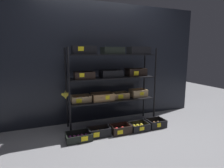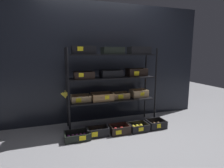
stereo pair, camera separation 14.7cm
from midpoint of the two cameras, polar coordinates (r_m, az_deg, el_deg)
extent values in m
plane|color=gray|center=(3.33, 1.30, -12.77)|extent=(10.00, 10.00, 0.00)
cube|color=black|center=(3.45, -0.77, 6.73)|extent=(3.92, 0.12, 2.19)
cylinder|color=black|center=(2.79, -12.24, -2.69)|extent=(0.03, 0.03, 1.37)
cylinder|color=black|center=(3.30, 14.98, -0.91)|extent=(0.03, 0.03, 1.37)
cylinder|color=black|center=(3.15, -12.95, -1.32)|extent=(0.03, 0.03, 1.37)
cylinder|color=black|center=(3.61, 11.79, 0.10)|extent=(0.03, 0.03, 1.37)
cube|color=black|center=(3.18, 1.33, -5.09)|extent=(1.49, 0.34, 0.02)
cube|color=black|center=(3.11, 1.36, 1.97)|extent=(1.49, 0.34, 0.02)
cube|color=black|center=(3.08, 1.39, 9.26)|extent=(1.49, 0.34, 0.02)
cube|color=tan|center=(3.10, -8.55, -5.30)|extent=(0.32, 0.23, 0.01)
cube|color=tan|center=(2.98, -8.23, -4.87)|extent=(0.32, 0.02, 0.09)
cube|color=tan|center=(3.19, -8.91, -3.92)|extent=(0.32, 0.02, 0.09)
cube|color=tan|center=(3.06, -11.39, -4.56)|extent=(0.02, 0.20, 0.09)
cube|color=tan|center=(3.11, -5.81, -4.20)|extent=(0.02, 0.20, 0.09)
sphere|color=orange|center=(3.04, -9.48, -4.76)|extent=(0.07, 0.07, 0.07)
sphere|color=orange|center=(3.06, -7.46, -4.61)|extent=(0.07, 0.07, 0.07)
sphere|color=orange|center=(3.11, -9.72, -4.46)|extent=(0.07, 0.07, 0.07)
sphere|color=orange|center=(3.12, -7.66, -4.35)|extent=(0.07, 0.07, 0.07)
cube|color=yellow|center=(2.97, -9.21, -5.20)|extent=(0.09, 0.01, 0.07)
cube|color=#A87F51|center=(3.13, -1.79, -5.04)|extent=(0.36, 0.25, 0.01)
cube|color=#A87F51|center=(3.00, -1.15, -4.43)|extent=(0.36, 0.02, 0.11)
cube|color=#A87F51|center=(3.23, -2.39, -3.45)|extent=(0.36, 0.02, 0.11)
cube|color=#A87F51|center=(3.07, -4.93, -4.15)|extent=(0.02, 0.22, 0.11)
cube|color=#A87F51|center=(3.17, 1.24, -3.69)|extent=(0.02, 0.22, 0.11)
sphere|color=#5A2F5B|center=(3.04, -3.49, -4.92)|extent=(0.05, 0.05, 0.05)
sphere|color=#642A50|center=(3.05, -2.52, -4.84)|extent=(0.05, 0.05, 0.05)
sphere|color=#57244E|center=(3.07, -1.53, -4.78)|extent=(0.05, 0.05, 0.05)
sphere|color=#562A4D|center=(3.08, -0.45, -4.68)|extent=(0.05, 0.05, 0.05)
sphere|color=#5F1847|center=(3.10, 0.50, -4.61)|extent=(0.05, 0.05, 0.05)
sphere|color=#6C1851|center=(3.10, -3.80, -4.65)|extent=(0.05, 0.05, 0.05)
sphere|color=#6D1E54|center=(3.11, -2.78, -4.58)|extent=(0.05, 0.05, 0.05)
sphere|color=#642F5B|center=(3.12, -1.86, -4.50)|extent=(0.05, 0.05, 0.05)
sphere|color=#642B54|center=(3.13, -0.80, -4.45)|extent=(0.05, 0.05, 0.05)
sphere|color=#6C2E54|center=(3.16, 0.14, -4.35)|extent=(0.05, 0.05, 0.05)
sphere|color=#582945|center=(3.15, -4.09, -4.42)|extent=(0.05, 0.05, 0.05)
sphere|color=#66175D|center=(3.16, -3.11, -4.34)|extent=(0.05, 0.05, 0.05)
sphere|color=#5F2758|center=(3.17, -2.01, -4.27)|extent=(0.05, 0.05, 0.05)
sphere|color=#65234F|center=(3.19, -1.13, -4.19)|extent=(0.05, 0.05, 0.05)
sphere|color=#552C4E|center=(3.21, -0.11, -4.11)|extent=(0.05, 0.05, 0.05)
cube|color=yellow|center=(3.01, -0.13, -4.32)|extent=(0.07, 0.01, 0.07)
cube|color=tan|center=(3.28, 3.92, -4.36)|extent=(0.31, 0.21, 0.01)
cube|color=tan|center=(3.18, 4.58, -3.88)|extent=(0.31, 0.02, 0.09)
cube|color=tan|center=(3.36, 3.30, -3.15)|extent=(0.31, 0.02, 0.09)
cube|color=tan|center=(3.22, 1.53, -3.69)|extent=(0.02, 0.18, 0.09)
cube|color=tan|center=(3.33, 6.24, -3.32)|extent=(0.02, 0.18, 0.09)
sphere|color=gold|center=(3.23, 3.30, -3.80)|extent=(0.07, 0.07, 0.07)
sphere|color=#E3C44E|center=(3.27, 4.87, -3.67)|extent=(0.07, 0.07, 0.07)
sphere|color=gold|center=(3.28, 3.00, -3.62)|extent=(0.07, 0.07, 0.07)
sphere|color=#D6C558|center=(3.32, 4.58, -3.48)|extent=(0.07, 0.07, 0.07)
cube|color=yellow|center=(3.17, 4.18, -4.08)|extent=(0.10, 0.01, 0.07)
cube|color=tan|center=(3.43, 9.78, -3.87)|extent=(0.30, 0.22, 0.01)
cube|color=tan|center=(3.33, 10.64, -3.14)|extent=(0.30, 0.02, 0.12)
cube|color=tan|center=(3.51, 9.02, -2.45)|extent=(0.30, 0.02, 0.12)
cube|color=tan|center=(3.35, 7.65, -2.96)|extent=(0.02, 0.19, 0.12)
cube|color=tan|center=(3.48, 11.88, -2.61)|extent=(0.02, 0.19, 0.12)
sphere|color=orange|center=(3.37, 9.02, -3.47)|extent=(0.06, 0.06, 0.06)
sphere|color=orange|center=(3.40, 10.02, -3.39)|extent=(0.06, 0.06, 0.06)
sphere|color=orange|center=(3.43, 11.07, -3.31)|extent=(0.06, 0.06, 0.06)
sphere|color=orange|center=(3.42, 8.49, -3.27)|extent=(0.06, 0.06, 0.06)
sphere|color=orange|center=(3.45, 9.54, -3.16)|extent=(0.06, 0.06, 0.06)
sphere|color=orange|center=(3.48, 10.56, -3.08)|extent=(0.06, 0.06, 0.06)
cube|color=yellow|center=(3.33, 10.95, -3.23)|extent=(0.08, 0.01, 0.07)
cube|color=black|center=(2.95, -7.52, 1.81)|extent=(0.32, 0.20, 0.01)
cube|color=black|center=(2.86, -7.21, 2.73)|extent=(0.32, 0.02, 0.10)
cube|color=black|center=(3.04, -7.87, 3.12)|extent=(0.32, 0.02, 0.10)
cube|color=black|center=(2.92, -10.50, 2.80)|extent=(0.02, 0.17, 0.10)
cube|color=black|center=(2.98, -4.65, 3.05)|extent=(0.02, 0.17, 0.10)
sphere|color=#84BC49|center=(2.91, -8.51, 2.51)|extent=(0.07, 0.07, 0.07)
sphere|color=#8EBA35|center=(2.94, -6.49, 2.61)|extent=(0.07, 0.07, 0.07)
sphere|color=#88BB3A|center=(2.97, -8.58, 2.64)|extent=(0.07, 0.07, 0.07)
sphere|color=#8FC23D|center=(2.99, -6.68, 2.72)|extent=(0.07, 0.07, 0.07)
cube|color=yellow|center=(2.84, -8.31, 2.85)|extent=(0.08, 0.01, 0.06)
cube|color=black|center=(3.13, 1.01, 2.33)|extent=(0.37, 0.26, 0.01)
cube|color=black|center=(3.01, 1.76, 3.22)|extent=(0.37, 0.02, 0.11)
cube|color=black|center=(3.24, 0.32, 3.67)|extent=(0.37, 0.02, 0.11)
cube|color=black|center=(3.07, -2.07, 3.34)|extent=(0.02, 0.22, 0.11)
cube|color=black|center=(3.19, 4.00, 3.55)|extent=(0.02, 0.22, 0.11)
ellipsoid|color=yellow|center=(3.06, -0.50, 3.00)|extent=(0.06, 0.06, 0.08)
ellipsoid|color=yellow|center=(3.08, 0.63, 3.04)|extent=(0.06, 0.06, 0.08)
ellipsoid|color=yellow|center=(3.10, 1.92, 3.08)|extent=(0.06, 0.06, 0.08)
ellipsoid|color=yellow|center=(3.12, 3.11, 3.13)|extent=(0.06, 0.06, 0.08)
ellipsoid|color=yellow|center=(3.14, -0.99, 3.16)|extent=(0.06, 0.06, 0.08)
ellipsoid|color=yellow|center=(3.15, 0.16, 3.20)|extent=(0.06, 0.06, 0.08)
ellipsoid|color=yellow|center=(3.18, 1.41, 3.24)|extent=(0.06, 0.06, 0.08)
ellipsoid|color=yellow|center=(3.20, 2.61, 3.28)|extent=(0.06, 0.06, 0.08)
cube|color=black|center=(3.34, 9.03, 2.67)|extent=(0.36, 0.23, 0.01)
cube|color=black|center=(3.24, 9.92, 3.65)|extent=(0.36, 0.02, 0.12)
cube|color=black|center=(3.43, 8.25, 4.01)|extent=(0.36, 0.02, 0.12)
cube|color=black|center=(3.26, 6.37, 3.77)|extent=(0.02, 0.20, 0.12)
cube|color=black|center=(3.42, 11.63, 3.89)|extent=(0.02, 0.20, 0.12)
ellipsoid|color=#ACB758|center=(3.26, 7.98, 3.45)|extent=(0.07, 0.07, 0.09)
ellipsoid|color=#AABA53|center=(3.31, 9.28, 3.49)|extent=(0.07, 0.07, 0.09)
ellipsoid|color=#AAC04C|center=(3.35, 10.66, 3.54)|extent=(0.07, 0.07, 0.09)
ellipsoid|color=#B4BE52|center=(3.33, 7.50, 3.57)|extent=(0.07, 0.07, 0.09)
ellipsoid|color=tan|center=(3.37, 8.81, 3.61)|extent=(0.07, 0.07, 0.09)
ellipsoid|color=tan|center=(3.41, 10.03, 3.65)|extent=(0.07, 0.07, 0.09)
cube|color=yellow|center=(3.21, 9.18, 3.36)|extent=(0.10, 0.01, 0.08)
cube|color=black|center=(2.97, -7.65, 9.48)|extent=(0.38, 0.24, 0.01)
cube|color=black|center=(2.86, -7.26, 10.84)|extent=(0.38, 0.02, 0.12)
cube|color=black|center=(3.08, -8.07, 10.73)|extent=(0.38, 0.02, 0.12)
cube|color=black|center=(2.94, -11.21, 10.70)|extent=(0.02, 0.21, 0.12)
cube|color=black|center=(3.01, -4.23, 10.82)|extent=(0.02, 0.21, 0.12)
ellipsoid|color=brown|center=(2.91, -9.89, 10.20)|extent=(0.05, 0.05, 0.07)
ellipsoid|color=brown|center=(2.93, -8.61, 10.23)|extent=(0.05, 0.05, 0.07)
ellipsoid|color=brown|center=(2.94, -7.62, 10.25)|extent=(0.05, 0.05, 0.07)
ellipsoid|color=brown|center=(2.95, -6.44, 10.28)|extent=(0.05, 0.05, 0.07)
ellipsoid|color=brown|center=(2.96, -5.31, 10.29)|extent=(0.05, 0.05, 0.07)
ellipsoid|color=brown|center=(2.99, -9.99, 10.18)|extent=(0.05, 0.05, 0.07)
ellipsoid|color=brown|center=(3.00, -8.98, 10.21)|extent=(0.05, 0.05, 0.07)
ellipsoid|color=brown|center=(3.01, -7.84, 10.23)|extent=(0.05, 0.05, 0.07)
ellipsoid|color=brown|center=(3.02, -6.73, 10.25)|extent=(0.05, 0.05, 0.07)
ellipsoid|color=brown|center=(3.03, -5.55, 10.27)|extent=(0.05, 0.05, 0.07)
cube|color=yellow|center=(2.84, -8.59, 11.05)|extent=(0.09, 0.01, 0.06)
cube|color=black|center=(3.08, 1.53, 9.56)|extent=(0.35, 0.26, 0.01)
cube|color=black|center=(2.97, 2.33, 10.70)|extent=(0.35, 0.02, 0.11)
cube|color=black|center=(3.20, 0.80, 10.63)|extent=(0.35, 0.02, 0.11)
cube|color=black|center=(3.03, -1.53, 10.68)|extent=(0.02, 0.23, 0.11)
cube|color=black|center=(3.15, 4.49, 10.62)|extent=(0.02, 0.23, 0.11)
sphere|color=red|center=(3.02, 0.22, 10.36)|extent=(0.07, 0.07, 0.07)
sphere|color=red|center=(3.05, 1.88, 10.35)|extent=(0.07, 0.07, 0.07)
sphere|color=red|center=(3.08, 3.19, 10.33)|extent=(0.07, 0.07, 0.07)
sphere|color=red|center=(3.09, -0.19, 10.34)|extent=(0.07, 0.07, 0.07)
sphere|color=red|center=(3.12, 1.30, 10.33)|extent=(0.07, 0.07, 0.07)
sphere|color=red|center=(3.15, 2.80, 10.32)|extent=(0.07, 0.07, 0.07)
cube|color=black|center=(3.24, 9.91, 9.43)|extent=(0.37, 0.22, 0.01)
cube|color=black|center=(3.15, 10.84, 10.59)|extent=(0.37, 0.02, 0.12)
cube|color=black|center=(3.33, 9.11, 10.58)|extent=(0.37, 0.02, 0.12)
cube|color=black|center=(3.16, 7.04, 10.68)|extent=(0.02, 0.19, 0.12)
cube|color=black|center=(3.33, 12.71, 10.46)|extent=(0.02, 0.19, 0.12)
sphere|color=orange|center=(3.17, 8.79, 10.23)|extent=(0.07, 0.07, 0.07)
sphere|color=orange|center=(3.22, 10.21, 10.18)|extent=(0.07, 0.07, 0.07)
sphere|color=orange|center=(3.26, 11.65, 10.13)|extent=(0.07, 0.07, 0.07)
sphere|color=orange|center=(3.22, 8.30, 10.23)|extent=(0.07, 0.07, 0.07)
sphere|color=orange|center=(3.27, 9.73, 10.18)|extent=(0.07, 0.07, 0.07)
sphere|color=orange|center=(3.30, 11.06, 10.14)|extent=(0.07, 0.07, 0.07)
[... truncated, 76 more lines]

